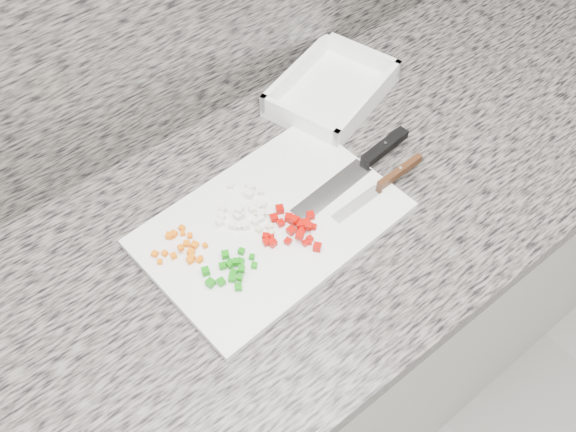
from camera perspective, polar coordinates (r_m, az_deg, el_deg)
name	(u,v)px	position (r m, az deg, el deg)	size (l,w,h in m)	color
cabinet	(243,374)	(1.47, -4.05, -13.81)	(3.92, 0.62, 0.86)	silver
countertop	(227,264)	(1.07, -5.42, -4.28)	(3.96, 0.64, 0.04)	#656059
backsplash	(94,14)	(1.04, -16.90, 16.83)	(3.92, 0.02, 0.60)	#656059
cutting_board	(271,224)	(1.08, -1.49, -0.73)	(0.42, 0.28, 0.01)	white
carrot_pile	(182,248)	(1.05, -9.37, -2.79)	(0.08, 0.08, 0.02)	orange
onion_pile	(246,208)	(1.09, -3.78, 0.71)	(0.11, 0.10, 0.02)	white
green_pepper_pile	(229,269)	(1.02, -5.22, -4.72)	(0.09, 0.08, 0.02)	#107E0B
red_pepper_pile	(294,228)	(1.06, 0.49, -1.03)	(0.10, 0.12, 0.02)	#AB0702
garlic_pile	(263,225)	(1.07, -2.21, -0.78)	(0.03, 0.06, 0.01)	beige
chef_knife	(367,161)	(1.16, 7.05, 4.87)	(0.28, 0.06, 0.02)	silver
paring_knife	(389,180)	(1.14, 8.98, 3.22)	(0.21, 0.02, 0.02)	silver
tray	(332,91)	(1.29, 3.89, 10.98)	(0.28, 0.24, 0.05)	white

